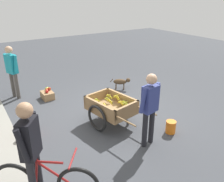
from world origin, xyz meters
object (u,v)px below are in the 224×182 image
at_px(apple_crate, 47,94).
at_px(bystander_person, 12,68).
at_px(plastic_bucket, 171,127).
at_px(cyclist_person, 30,145).
at_px(bicycle, 46,182).
at_px(fruit_cart, 112,108).
at_px(vendor_person, 150,104).
at_px(fire_hydrant, 31,125).
at_px(dog, 121,82).

bearing_deg(apple_crate, bystander_person, 52.68).
distance_m(plastic_bucket, apple_crate, 3.84).
bearing_deg(cyclist_person, bicycle, -127.77).
distance_m(fruit_cart, cyclist_person, 2.63).
height_order(vendor_person, plastic_bucket, vendor_person).
relative_size(vendor_person, fire_hydrant, 2.37).
distance_m(fruit_cart, apple_crate, 2.49).
xyz_separation_m(fire_hydrant, plastic_bucket, (-1.53, -2.74, -0.19)).
relative_size(bicycle, apple_crate, 3.07).
relative_size(fire_hydrant, bystander_person, 0.42).
bearing_deg(plastic_bucket, fruit_cart, 40.62).
relative_size(fruit_cart, apple_crate, 3.99).
height_order(fruit_cart, plastic_bucket, fruit_cart).
relative_size(dog, fire_hydrant, 0.85).
bearing_deg(plastic_bucket, dog, -11.29).
bearing_deg(apple_crate, plastic_bucket, -152.65).
bearing_deg(fire_hydrant, bicycle, 171.40).
height_order(plastic_bucket, bystander_person, bystander_person).
height_order(bicycle, dog, bicycle).
relative_size(bicycle, plastic_bucket, 4.58).
xyz_separation_m(dog, plastic_bucket, (-2.78, 0.56, -0.12)).
distance_m(apple_crate, bystander_person, 1.29).
distance_m(vendor_person, fire_hydrant, 2.62).
xyz_separation_m(bicycle, apple_crate, (3.72, -1.25, -0.22)).
xyz_separation_m(fruit_cart, plastic_bucket, (-1.08, -0.93, -0.29)).
relative_size(vendor_person, bystander_person, 0.99).
relative_size(fruit_cart, dog, 3.10).
distance_m(plastic_bucket, bystander_person, 4.82).
bearing_deg(apple_crate, fire_hydrant, 152.55).
height_order(cyclist_person, apple_crate, cyclist_person).
xyz_separation_m(bicycle, fire_hydrant, (1.84, -0.28, -0.02)).
bearing_deg(fruit_cart, bystander_person, 28.97).
xyz_separation_m(fruit_cart, cyclist_person, (-1.30, 2.21, 0.57)).
bearing_deg(dog, vendor_person, 155.38).
relative_size(fruit_cart, fire_hydrant, 2.62).
xyz_separation_m(vendor_person, bystander_person, (4.05, 1.81, 0.01)).
height_order(bicycle, fire_hydrant, bicycle).
height_order(bicycle, plastic_bucket, bicycle).
bearing_deg(bystander_person, bicycle, 173.79).
distance_m(dog, apple_crate, 2.41).
xyz_separation_m(vendor_person, bicycle, (-0.27, 2.28, -0.59)).
relative_size(apple_crate, bystander_person, 0.27).
bearing_deg(apple_crate, bicycle, 161.37).
distance_m(fire_hydrant, apple_crate, 2.13).
height_order(fruit_cart, bystander_person, bystander_person).
height_order(cyclist_person, bystander_person, cyclist_person).
height_order(plastic_bucket, apple_crate, apple_crate).
relative_size(dog, bystander_person, 0.35).
relative_size(fruit_cart, vendor_person, 1.11).
bearing_deg(bicycle, vendor_person, -83.26).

